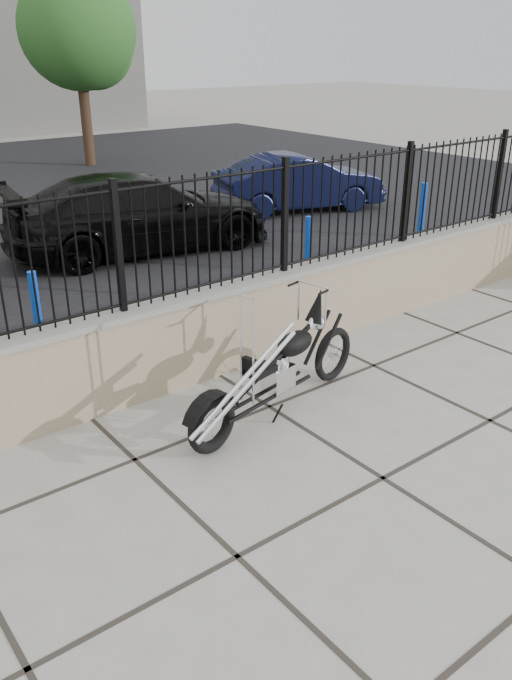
{
  "coord_description": "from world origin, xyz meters",
  "views": [
    {
      "loc": [
        -3.61,
        -2.94,
        3.29
      ],
      "look_at": [
        -0.04,
        1.67,
        0.68
      ],
      "focal_mm": 35.0,
      "sensor_mm": 36.0,
      "label": 1
    }
  ],
  "objects": [
    {
      "name": "tree_right",
      "position": [
        4.8,
        15.95,
        3.8
      ],
      "size": [
        3.21,
        3.21,
        5.42
      ],
      "rotation": [
        0.0,
        0.0,
        0.3
      ],
      "color": "#382619",
      "rests_on": "ground_plane"
    },
    {
      "name": "chopper_motorcycle",
      "position": [
        -0.04,
        1.37,
        0.68
      ],
      "size": [
        2.3,
        0.82,
        1.36
      ],
      "primitive_type": null,
      "rotation": [
        0.0,
        0.0,
        0.19
      ],
      "color": "black",
      "rests_on": "ground_plane"
    },
    {
      "name": "ground_plane",
      "position": [
        0.0,
        0.0,
        0.0
      ],
      "size": [
        90.0,
        90.0,
        0.0
      ],
      "primitive_type": "plane",
      "color": "#99968E",
      "rests_on": "ground"
    },
    {
      "name": "bollard_b",
      "position": [
        3.17,
        4.49,
        0.44
      ],
      "size": [
        0.11,
        0.11,
        0.88
      ],
      "primitive_type": "cylinder",
      "rotation": [
        0.0,
        0.0,
        0.06
      ],
      "color": "blue",
      "rests_on": "ground_plane"
    },
    {
      "name": "retaining_wall",
      "position": [
        0.0,
        2.5,
        0.48
      ],
      "size": [
        14.0,
        0.36,
        0.96
      ],
      "primitive_type": "cube",
      "color": "gray",
      "rests_on": "ground_plane"
    },
    {
      "name": "iron_fence",
      "position": [
        0.0,
        2.5,
        1.56
      ],
      "size": [
        14.0,
        0.08,
        1.2
      ],
      "primitive_type": "cube",
      "color": "black",
      "rests_on": "retaining_wall"
    },
    {
      "name": "car_black",
      "position": [
        1.68,
        7.12,
        0.66
      ],
      "size": [
        4.77,
        2.47,
        1.32
      ],
      "primitive_type": "imported",
      "rotation": [
        0.0,
        0.0,
        1.43
      ],
      "color": "black",
      "rests_on": "parking_lot"
    },
    {
      "name": "bollard_c",
      "position": [
        6.2,
        4.73,
        0.5
      ],
      "size": [
        0.14,
        0.14,
        1.0
      ],
      "primitive_type": "cylinder",
      "rotation": [
        0.0,
        0.0,
        0.24
      ],
      "color": "blue",
      "rests_on": "ground_plane"
    },
    {
      "name": "car_blue",
      "position": [
        5.83,
        7.75,
        0.59
      ],
      "size": [
        3.79,
        2.26,
        1.18
      ],
      "primitive_type": "imported",
      "rotation": [
        0.0,
        0.0,
        1.27
      ],
      "color": "black",
      "rests_on": "parking_lot"
    },
    {
      "name": "bollard_a",
      "position": [
        -1.18,
        4.47,
        0.44
      ],
      "size": [
        0.11,
        0.11,
        0.87
      ],
      "primitive_type": "cylinder",
      "rotation": [
        0.0,
        0.0,
        -0.04
      ],
      "color": "#0D16C3",
      "rests_on": "ground_plane"
    }
  ]
}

